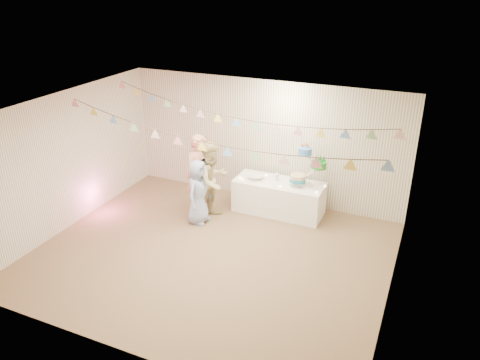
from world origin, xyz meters
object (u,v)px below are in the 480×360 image
at_px(person_adult_b, 212,181).
at_px(person_child, 198,192).
at_px(cake_stand, 308,163).
at_px(table, 279,197).
at_px(person_adult_a, 201,175).

relative_size(person_adult_b, person_child, 1.24).
distance_m(cake_stand, person_adult_b, 1.89).
distance_m(table, cake_stand, 0.99).
distance_m(cake_stand, person_child, 2.20).
bearing_deg(table, person_adult_a, -157.14).
bearing_deg(table, cake_stand, 5.19).
bearing_deg(cake_stand, person_adult_b, -154.62).
bearing_deg(person_adult_a, person_adult_b, -67.24).
xyz_separation_m(table, person_child, (-1.31, -1.01, 0.31)).
height_order(table, cake_stand, cake_stand).
distance_m(table, person_child, 1.68).
bearing_deg(person_adult_b, person_child, 161.86).
xyz_separation_m(cake_stand, person_child, (-1.86, -1.06, -0.51)).
bearing_deg(person_adult_b, person_adult_a, 84.29).
bearing_deg(table, person_child, -142.38).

